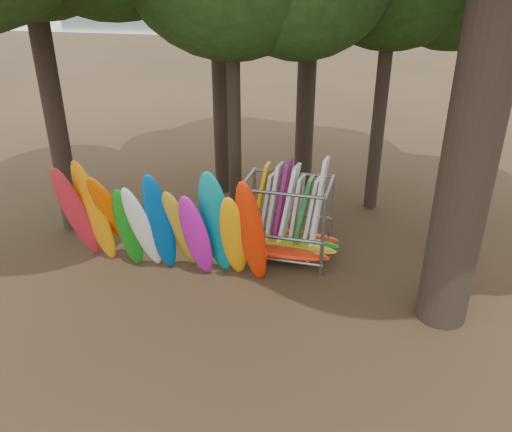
# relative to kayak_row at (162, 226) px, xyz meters

# --- Properties ---
(ground) EXTENTS (120.00, 120.00, 0.00)m
(ground) POSITION_rel_kayak_row_xyz_m (1.96, -0.32, -1.42)
(ground) COLOR #47331E
(ground) RESTS_ON ground
(lake) EXTENTS (160.00, 160.00, 0.00)m
(lake) POSITION_rel_kayak_row_xyz_m (1.96, 59.68, -1.42)
(lake) COLOR gray
(lake) RESTS_ON ground
(far_shore) EXTENTS (160.00, 4.00, 4.00)m
(far_shore) POSITION_rel_kayak_row_xyz_m (1.96, 109.68, 0.58)
(far_shore) COLOR black
(far_shore) RESTS_ON ground
(kayak_row) EXTENTS (5.39, 2.01, 3.24)m
(kayak_row) POSITION_rel_kayak_row_xyz_m (0.00, 0.00, 0.00)
(kayak_row) COLOR red
(kayak_row) RESTS_ON ground
(storage_rack) EXTENTS (2.91, 1.57, 2.85)m
(storage_rack) POSITION_rel_kayak_row_xyz_m (2.74, 1.78, -0.40)
(storage_rack) COLOR slate
(storage_rack) RESTS_ON ground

